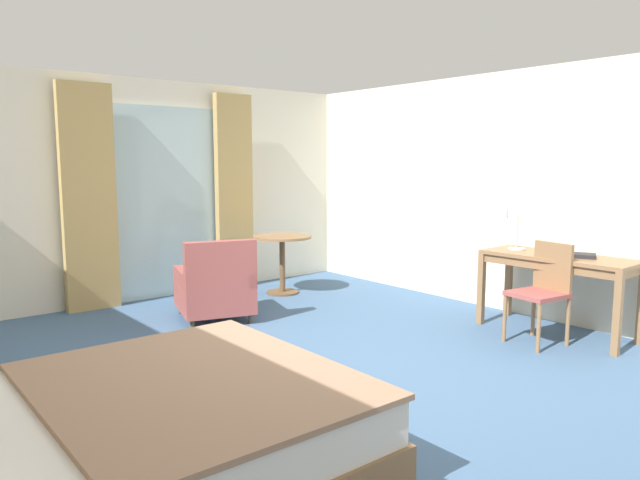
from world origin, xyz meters
TOP-DOWN VIEW (x-y plane):
  - ground at (0.00, 0.00)m, footprint 6.50×7.48m
  - wall_back at (0.00, 3.48)m, footprint 6.10×0.12m
  - wall_right at (2.99, 0.00)m, footprint 0.12×7.08m
  - balcony_glass_door at (0.36, 3.40)m, footprint 1.39×0.02m
  - curtain_panel_left at (-0.55, 3.30)m, footprint 0.58×0.10m
  - curtain_panel_right at (1.28, 3.30)m, footprint 0.50×0.10m
  - bed at (-1.80, -0.66)m, footprint 2.24×1.74m
  - writing_desk at (2.54, -0.45)m, footprint 0.60×1.41m
  - desk_chair at (2.18, -0.51)m, footprint 0.48×0.47m
  - desk_lamp at (2.49, 0.07)m, footprint 0.23×0.26m
  - closed_book at (2.57, -0.65)m, footprint 0.28×0.31m
  - armchair_by_window at (0.27, 2.04)m, footprint 0.91×0.96m
  - round_cafe_table at (1.54, 2.62)m, footprint 0.72×0.72m

SIDE VIEW (x-z plane):
  - ground at x=0.00m, z-range -0.10..0.00m
  - bed at x=-1.80m, z-range -0.29..0.87m
  - armchair_by_window at x=0.27m, z-range -0.10..0.76m
  - desk_chair at x=2.18m, z-range 0.06..0.97m
  - round_cafe_table at x=1.54m, z-range 0.18..0.90m
  - writing_desk at x=2.54m, z-range 0.28..1.04m
  - closed_book at x=2.57m, z-range 0.76..0.79m
  - desk_lamp at x=2.49m, z-range 0.80..1.26m
  - balcony_glass_door at x=0.36m, z-range 0.00..2.28m
  - curtain_panel_left at x=-0.55m, z-range 0.00..2.47m
  - curtain_panel_right at x=1.28m, z-range 0.00..2.47m
  - wall_back at x=0.00m, z-range 0.00..2.59m
  - wall_right at x=2.99m, z-range 0.00..2.59m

